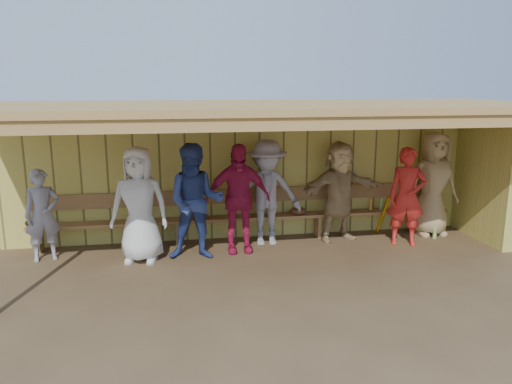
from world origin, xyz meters
TOP-DOWN VIEW (x-y plane):
  - ground at (0.00, 0.00)m, footprint 90.00×90.00m
  - player_a at (-3.41, 0.62)m, footprint 0.62×0.49m
  - player_b at (-1.88, 0.30)m, footprint 1.00×0.75m
  - player_c at (-0.99, 0.27)m, footprint 0.99×0.81m
  - player_d at (-0.28, 0.49)m, footprint 1.08×0.45m
  - player_e at (0.27, 0.79)m, footprint 1.24×0.76m
  - player_f at (1.59, 0.81)m, footprint 1.75×0.90m
  - player_g at (2.67, 0.35)m, footprint 0.73×0.59m
  - player_h at (3.41, 0.81)m, footprint 0.96×0.64m
  - dugout_structure at (0.39, 0.69)m, footprint 8.80×3.20m
  - bench at (0.00, 1.12)m, footprint 7.60×0.34m
  - dugout_equipment at (-0.44, 0.99)m, footprint 7.49×0.62m

SIDE VIEW (x-z plane):
  - ground at x=0.00m, z-range 0.00..0.00m
  - dugout_equipment at x=-0.44m, z-range 0.09..0.89m
  - bench at x=0.00m, z-range 0.06..0.99m
  - player_a at x=-3.41m, z-range 0.00..1.49m
  - player_g at x=2.67m, z-range 0.00..1.73m
  - player_f at x=1.59m, z-range 0.00..1.81m
  - player_d at x=-0.28m, z-range 0.00..1.84m
  - player_b at x=-1.88m, z-range 0.00..1.85m
  - player_e at x=0.27m, z-range 0.00..1.86m
  - player_c at x=-0.99m, z-range 0.00..1.88m
  - player_h at x=3.41m, z-range 0.00..1.94m
  - dugout_structure at x=0.39m, z-range 0.44..2.94m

